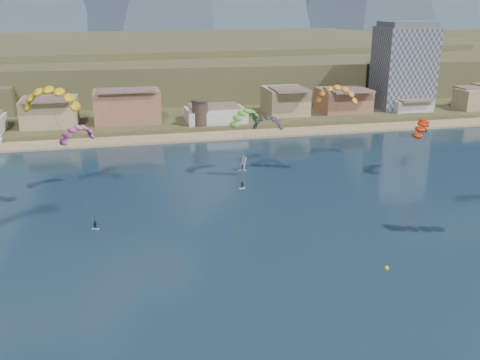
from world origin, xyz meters
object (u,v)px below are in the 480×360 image
at_px(watchtower, 200,112).
at_px(kitesurfer_yellow, 50,95).
at_px(windsurfer, 243,166).
at_px(kitesurfer_green, 245,115).
at_px(apartment_tower, 404,66).
at_px(buoy, 387,268).

bearing_deg(watchtower, kitesurfer_yellow, -120.63).
distance_m(watchtower, windsurfer, 45.64).
bearing_deg(kitesurfer_yellow, windsurfer, 25.23).
xyz_separation_m(kitesurfer_green, windsurfer, (0.19, 3.50, -13.96)).
bearing_deg(windsurfer, apartment_tower, 37.91).
relative_size(apartment_tower, watchtower, 3.72).
bearing_deg(buoy, kitesurfer_yellow, 144.99).
bearing_deg(kitesurfer_green, kitesurfer_yellow, -158.66).
bearing_deg(kitesurfer_green, windsurfer, 86.91).
relative_size(apartment_tower, buoy, 41.02).
xyz_separation_m(apartment_tower, kitesurfer_green, (-76.17, -62.67, -2.69)).
bearing_deg(kitesurfer_yellow, watchtower, 59.37).
distance_m(kitesurfer_green, windsurfer, 14.40).
height_order(apartment_tower, watchtower, apartment_tower).
xyz_separation_m(watchtower, kitesurfer_yellow, (-38.65, -65.27, 17.89)).
bearing_deg(watchtower, buoy, -81.77).
xyz_separation_m(apartment_tower, kitesurfer_yellow, (-118.65, -79.27, 6.44)).
bearing_deg(watchtower, windsurfer, -84.91).
bearing_deg(kitesurfer_green, watchtower, 94.50).
height_order(watchtower, buoy, watchtower).
xyz_separation_m(apartment_tower, watchtower, (-80.00, -14.00, -11.45)).
relative_size(watchtower, kitesurfer_green, 0.46).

